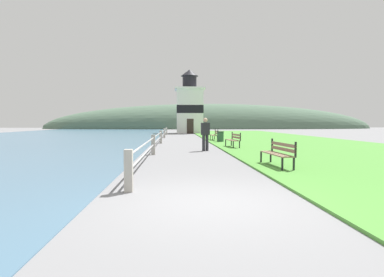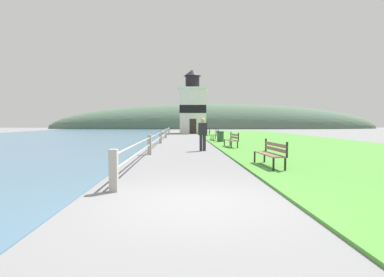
{
  "view_description": "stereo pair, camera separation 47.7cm",
  "coord_description": "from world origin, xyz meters",
  "px_view_note": "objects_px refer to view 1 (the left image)",
  "views": [
    {
      "loc": [
        -0.74,
        -5.62,
        1.54
      ],
      "look_at": [
        0.57,
        17.13,
        0.3
      ],
      "focal_mm": 28.0,
      "sensor_mm": 36.0,
      "label": 1
    },
    {
      "loc": [
        -0.26,
        -5.65,
        1.54
      ],
      "look_at": [
        0.57,
        17.13,
        0.3
      ],
      "focal_mm": 28.0,
      "sensor_mm": 36.0,
      "label": 2
    }
  ],
  "objects_px": {
    "park_bench_far": "(215,134)",
    "park_bench_by_lighthouse": "(206,131)",
    "park_bench_near": "(279,152)",
    "park_bench_midway": "(234,139)",
    "person_strolling": "(205,133)",
    "lighthouse": "(190,107)",
    "trash_bin": "(220,137)"
  },
  "relations": [
    {
      "from": "lighthouse",
      "to": "park_bench_midway",
      "type": "bearing_deg",
      "value": -86.58
    },
    {
      "from": "park_bench_near",
      "to": "park_bench_far",
      "type": "relative_size",
      "value": 1.15
    },
    {
      "from": "park_bench_midway",
      "to": "trash_bin",
      "type": "xyz_separation_m",
      "value": [
        -0.05,
        4.96,
        -0.11
      ]
    },
    {
      "from": "person_strolling",
      "to": "park_bench_by_lighthouse",
      "type": "bearing_deg",
      "value": -21.05
    },
    {
      "from": "park_bench_midway",
      "to": "park_bench_far",
      "type": "xyz_separation_m",
      "value": [
        -0.2,
        7.06,
        0.0
      ]
    },
    {
      "from": "park_bench_near",
      "to": "park_bench_by_lighthouse",
      "type": "relative_size",
      "value": 1.05
    },
    {
      "from": "park_bench_far",
      "to": "person_strolling",
      "type": "bearing_deg",
      "value": 79.27
    },
    {
      "from": "park_bench_midway",
      "to": "person_strolling",
      "type": "xyz_separation_m",
      "value": [
        -1.89,
        -1.78,
        0.42
      ]
    },
    {
      "from": "park_bench_far",
      "to": "park_bench_by_lighthouse",
      "type": "height_order",
      "value": "same"
    },
    {
      "from": "park_bench_near",
      "to": "park_bench_far",
      "type": "xyz_separation_m",
      "value": [
        -0.18,
        14.89,
        -0.0
      ]
    },
    {
      "from": "park_bench_near",
      "to": "park_bench_midway",
      "type": "height_order",
      "value": "same"
    },
    {
      "from": "park_bench_by_lighthouse",
      "to": "trash_bin",
      "type": "relative_size",
      "value": 2.23
    },
    {
      "from": "park_bench_by_lighthouse",
      "to": "trash_bin",
      "type": "xyz_separation_m",
      "value": [
        -0.04,
        -10.49,
        -0.12
      ]
    },
    {
      "from": "park_bench_midway",
      "to": "park_bench_far",
      "type": "distance_m",
      "value": 7.06
    },
    {
      "from": "park_bench_far",
      "to": "park_bench_by_lighthouse",
      "type": "bearing_deg",
      "value": -91.22
    },
    {
      "from": "park_bench_midway",
      "to": "park_bench_by_lighthouse",
      "type": "distance_m",
      "value": 15.44
    },
    {
      "from": "park_bench_near",
      "to": "park_bench_far",
      "type": "height_order",
      "value": "same"
    },
    {
      "from": "lighthouse",
      "to": "park_bench_by_lighthouse",
      "type": "bearing_deg",
      "value": -80.76
    },
    {
      "from": "person_strolling",
      "to": "lighthouse",
      "type": "bearing_deg",
      "value": -15.75
    },
    {
      "from": "lighthouse",
      "to": "person_strolling",
      "type": "xyz_separation_m",
      "value": [
        -0.44,
        -26.15,
        -2.75
      ]
    },
    {
      "from": "trash_bin",
      "to": "person_strolling",
      "type": "bearing_deg",
      "value": -105.34
    },
    {
      "from": "park_bench_far",
      "to": "lighthouse",
      "type": "height_order",
      "value": "lighthouse"
    },
    {
      "from": "park_bench_near",
      "to": "person_strolling",
      "type": "bearing_deg",
      "value": -76.15
    },
    {
      "from": "park_bench_far",
      "to": "person_strolling",
      "type": "height_order",
      "value": "person_strolling"
    },
    {
      "from": "person_strolling",
      "to": "park_bench_near",
      "type": "bearing_deg",
      "value": -177.53
    },
    {
      "from": "park_bench_midway",
      "to": "park_bench_far",
      "type": "height_order",
      "value": "same"
    },
    {
      "from": "lighthouse",
      "to": "park_bench_far",
      "type": "bearing_deg",
      "value": -85.85
    },
    {
      "from": "park_bench_near",
      "to": "lighthouse",
      "type": "relative_size",
      "value": 0.22
    },
    {
      "from": "park_bench_near",
      "to": "park_bench_midway",
      "type": "xyz_separation_m",
      "value": [
        0.02,
        7.83,
        -0.0
      ]
    },
    {
      "from": "park_bench_by_lighthouse",
      "to": "trash_bin",
      "type": "bearing_deg",
      "value": 96.31
    },
    {
      "from": "park_bench_by_lighthouse",
      "to": "person_strolling",
      "type": "bearing_deg",
      "value": 90.28
    },
    {
      "from": "park_bench_midway",
      "to": "lighthouse",
      "type": "relative_size",
      "value": 0.19
    }
  ]
}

